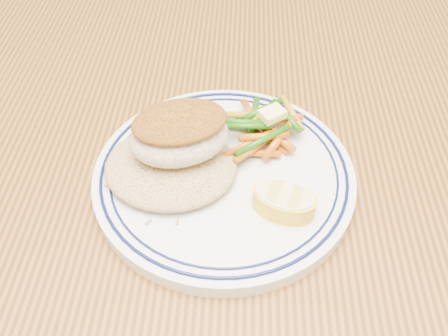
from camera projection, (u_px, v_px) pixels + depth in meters
dining_table at (238, 226)px, 0.57m from camera, size 1.50×0.90×0.75m
plate at (224, 176)px, 0.48m from camera, size 0.25×0.25×0.02m
rice_pilaf at (171, 164)px, 0.46m from camera, size 0.12×0.11×0.02m
fish_fillet at (179, 133)px, 0.45m from camera, size 0.11×0.09×0.05m
vegetable_pile at (262, 127)px, 0.49m from camera, size 0.09×0.10×0.03m
butter_pat at (272, 114)px, 0.48m from camera, size 0.03×0.03×0.01m
lemon_wedge at (284, 200)px, 0.43m from camera, size 0.07×0.07×0.02m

